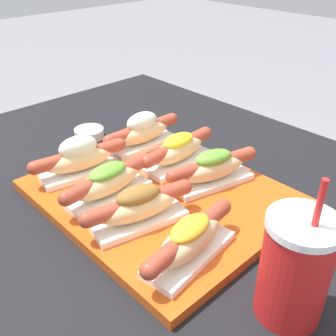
% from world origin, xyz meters
% --- Properties ---
extents(patio_table, '(1.14, 0.98, 0.73)m').
position_xyz_m(patio_table, '(0.00, 0.00, 0.36)').
color(patio_table, black).
rests_on(patio_table, ground_plane).
extents(serving_tray, '(0.44, 0.37, 0.02)m').
position_xyz_m(serving_tray, '(0.03, 0.02, 0.74)').
color(serving_tray, '#CC4C14').
rests_on(serving_tray, patio_table).
extents(hot_dog_0, '(0.09, 0.20, 0.08)m').
position_xyz_m(hot_dog_0, '(-0.12, -0.05, 0.78)').
color(hot_dog_0, white).
rests_on(hot_dog_0, serving_tray).
extents(hot_dog_1, '(0.07, 0.20, 0.07)m').
position_xyz_m(hot_dog_1, '(-0.02, -0.06, 0.78)').
color(hot_dog_1, white).
rests_on(hot_dog_1, serving_tray).
extents(hot_dog_2, '(0.09, 0.19, 0.07)m').
position_xyz_m(hot_dog_2, '(0.07, -0.06, 0.78)').
color(hot_dog_2, white).
rests_on(hot_dog_2, serving_tray).
extents(hot_dog_3, '(0.08, 0.20, 0.07)m').
position_xyz_m(hot_dog_3, '(0.19, -0.06, 0.78)').
color(hot_dog_3, white).
rests_on(hot_dog_3, serving_tray).
extents(hot_dog_4, '(0.07, 0.20, 0.08)m').
position_xyz_m(hot_dog_4, '(-0.13, 0.11, 0.78)').
color(hot_dog_4, white).
rests_on(hot_dog_4, serving_tray).
extents(hot_dog_5, '(0.07, 0.20, 0.07)m').
position_xyz_m(hot_dog_5, '(-0.02, 0.12, 0.78)').
color(hot_dog_5, white).
rests_on(hot_dog_5, serving_tray).
extents(hot_dog_6, '(0.09, 0.19, 0.07)m').
position_xyz_m(hot_dog_6, '(0.08, 0.11, 0.78)').
color(hot_dog_6, white).
rests_on(hot_dog_6, serving_tray).
extents(sauce_bowl, '(0.07, 0.07, 0.02)m').
position_xyz_m(sauce_bowl, '(-0.28, 0.07, 0.74)').
color(sauce_bowl, silver).
rests_on(sauce_bowl, patio_table).
extents(drink_cup, '(0.09, 0.09, 0.21)m').
position_xyz_m(drink_cup, '(0.33, -0.03, 0.80)').
color(drink_cup, red).
rests_on(drink_cup, patio_table).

